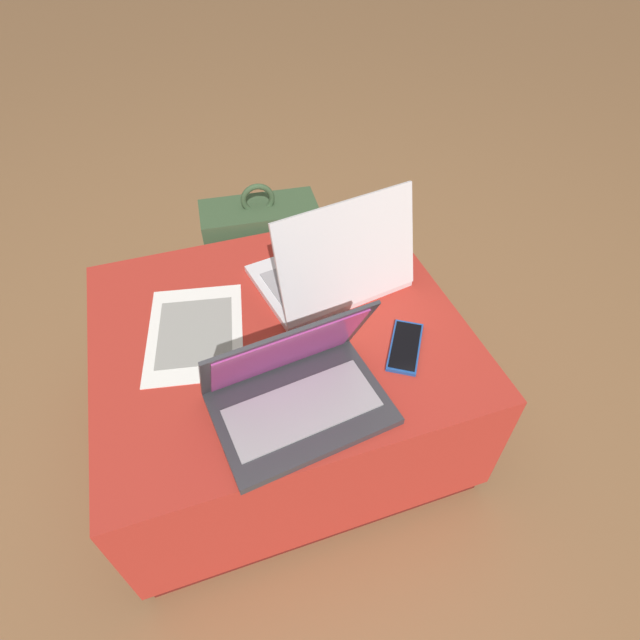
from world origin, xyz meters
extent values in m
plane|color=olive|center=(0.00, 0.00, 0.00)|extent=(14.00, 14.00, 0.00)
cube|color=maroon|center=(0.00, 0.00, 0.03)|extent=(0.79, 0.69, 0.05)
cube|color=#B22D23|center=(0.00, 0.00, 0.22)|extent=(0.83, 0.72, 0.33)
cube|color=#333338|center=(-0.02, -0.24, 0.39)|extent=(0.35, 0.26, 0.02)
cube|color=#9E9EA3|center=(-0.02, -0.24, 0.40)|extent=(0.30, 0.16, 0.00)
cube|color=#333338|center=(-0.03, -0.18, 0.50)|extent=(0.34, 0.15, 0.20)
cube|color=#B23D93|center=(-0.03, -0.18, 0.50)|extent=(0.30, 0.13, 0.18)
cube|color=silver|center=(0.16, 0.12, 0.39)|extent=(0.38, 0.30, 0.02)
cube|color=#9E9EA3|center=(0.16, 0.13, 0.40)|extent=(0.32, 0.19, 0.00)
cube|color=silver|center=(0.18, 0.03, 0.52)|extent=(0.35, 0.12, 0.24)
cube|color=#B23D93|center=(0.18, 0.03, 0.52)|extent=(0.31, 0.11, 0.22)
cube|color=#1E4C9E|center=(0.25, -0.15, 0.39)|extent=(0.13, 0.16, 0.01)
cube|color=black|center=(0.25, -0.15, 0.39)|extent=(0.12, 0.15, 0.00)
cube|color=#385133|center=(0.07, 0.46, 0.20)|extent=(0.35, 0.19, 0.41)
cube|color=#2F452B|center=(0.08, 0.56, 0.12)|extent=(0.28, 0.08, 0.18)
torus|color=#385133|center=(0.07, 0.46, 0.43)|extent=(0.10, 0.03, 0.10)
cube|color=white|center=(-0.18, 0.04, 0.38)|extent=(0.26, 0.33, 0.00)
cube|color=gray|center=(-0.18, 0.04, 0.38)|extent=(0.20, 0.23, 0.00)
camera|label=1|loc=(-0.16, -0.78, 1.20)|focal=28.00mm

